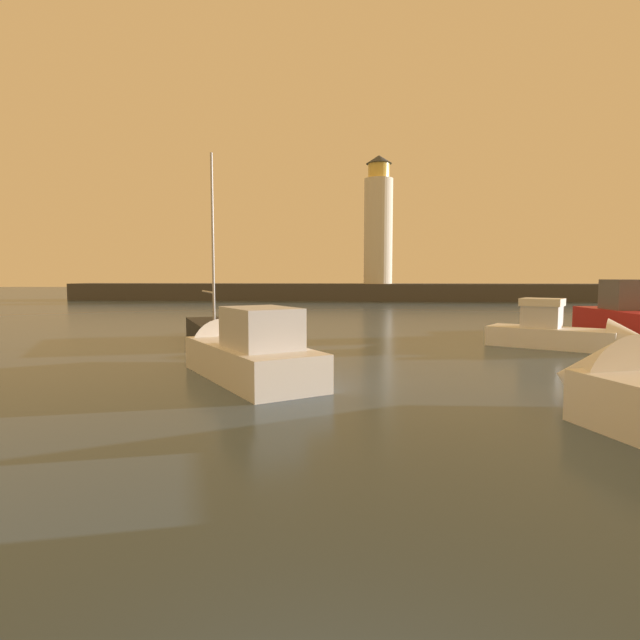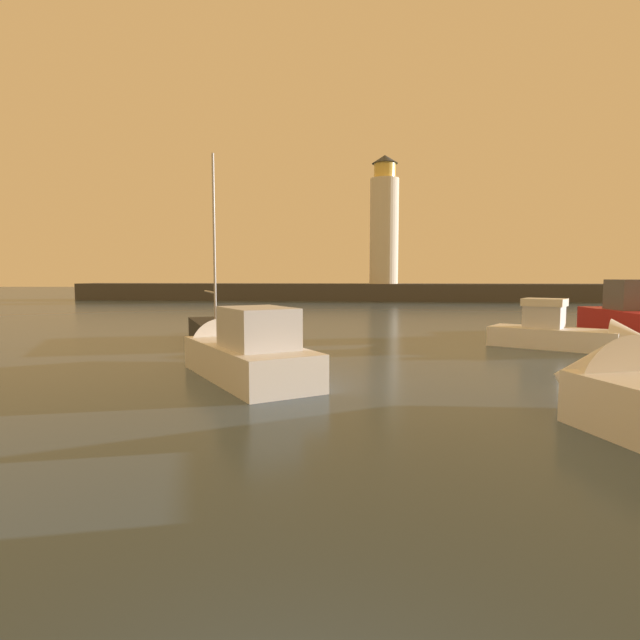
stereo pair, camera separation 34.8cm
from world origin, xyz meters
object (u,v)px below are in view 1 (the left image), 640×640
motorboat_0 (575,335)px  lighthouse (378,223)px  motorboat_2 (640,320)px  sailboat_moored (212,331)px  mooring_buoy (263,325)px  motorboat_3 (238,351)px

motorboat_0 → lighthouse: bearing=99.1°
motorboat_2 → sailboat_moored: sailboat_moored is taller
lighthouse → motorboat_0: bearing=-80.9°
motorboat_2 → mooring_buoy: bearing=176.7°
lighthouse → motorboat_3: (-6.51, -51.39, -9.31)m
lighthouse → motorboat_0: lighthouse is taller
motorboat_0 → mooring_buoy: size_ratio=8.55×
lighthouse → mooring_buoy: lighthouse is taller
motorboat_0 → mooring_buoy: motorboat_0 is taller
motorboat_3 → mooring_buoy: size_ratio=9.80×
motorboat_3 → motorboat_0: bearing=26.3°
sailboat_moored → mooring_buoy: sailboat_moored is taller
motorboat_2 → sailboat_moored: (-21.98, -3.61, -0.36)m
sailboat_moored → motorboat_3: bearing=-68.2°
sailboat_moored → mooring_buoy: 5.07m
motorboat_0 → motorboat_3: size_ratio=0.87×
motorboat_2 → lighthouse: bearing=107.2°
motorboat_2 → motorboat_3: 22.04m
lighthouse → motorboat_2: lighthouse is taller
motorboat_2 → motorboat_3: size_ratio=1.20×
motorboat_2 → sailboat_moored: size_ratio=1.04×
lighthouse → motorboat_3: 52.63m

